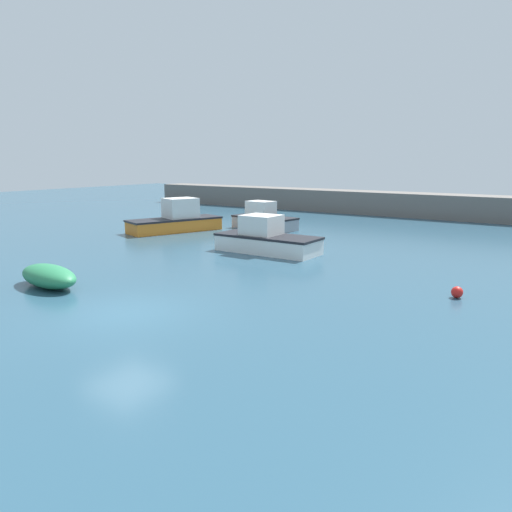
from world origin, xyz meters
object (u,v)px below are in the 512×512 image
Objects in this scene: motorboat_grey_hull at (177,220)px; mooring_buoy_red at (457,292)px; rowboat_blue_near at (49,276)px; motorboat_with_cabin at (266,239)px; cabin_cruiser_white at (264,219)px.

mooring_buoy_red is (19.42, -6.38, -0.56)m from motorboat_grey_hull.
motorboat_with_cabin is at bearing 81.94° from rowboat_blue_near.
cabin_cruiser_white is at bearing 145.20° from mooring_buoy_red.
cabin_cruiser_white is at bearing 124.57° from motorboat_with_cabin.
motorboat_grey_hull reaches higher than rowboat_blue_near.
rowboat_blue_near is 14.98m from mooring_buoy_red.
rowboat_blue_near is at bearing 43.99° from motorboat_grey_hull.
rowboat_blue_near is (2.10, -17.80, -0.26)m from cabin_cruiser_white.
rowboat_blue_near reaches higher than mooring_buoy_red.
motorboat_grey_hull is at bearing 121.65° from rowboat_blue_near.
motorboat_with_cabin is (4.93, -7.14, -0.01)m from cabin_cruiser_white.
motorboat_grey_hull is 14.99m from rowboat_blue_near.
motorboat_with_cabin is 11.04m from rowboat_blue_near.
motorboat_grey_hull is 20.45m from mooring_buoy_red.
motorboat_with_cabin reaches higher than rowboat_blue_near.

